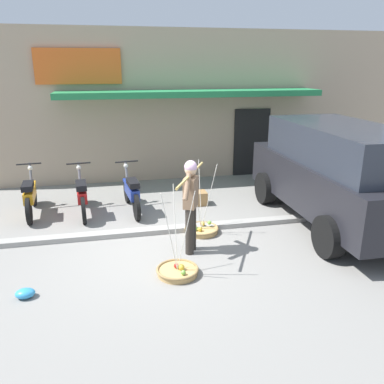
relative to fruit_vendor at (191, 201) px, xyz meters
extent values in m
plane|color=gray|center=(-0.39, 0.26, -0.98)|extent=(90.00, 90.00, 0.00)
cube|color=gray|center=(-0.39, 0.96, -0.93)|extent=(20.00, 0.24, 0.10)
cylinder|color=#2D2823|center=(-0.04, -0.08, -0.55)|extent=(0.15, 0.15, 0.86)
cylinder|color=#2D2823|center=(0.04, 0.08, -0.55)|extent=(0.15, 0.15, 0.86)
cube|color=#84664C|center=(0.00, 0.00, 0.15)|extent=(0.33, 0.39, 0.54)
sphere|color=#E0B78E|center=(0.00, 0.00, 0.56)|extent=(0.21, 0.21, 0.21)
sphere|color=#D1A8CC|center=(0.00, 0.00, 0.61)|extent=(0.22, 0.22, 0.22)
cylinder|color=#84664C|center=(-0.11, -0.21, 0.32)|extent=(0.23, 0.34, 0.43)
cylinder|color=#84664C|center=(0.11, 0.21, 0.32)|extent=(0.23, 0.34, 0.43)
cylinder|color=tan|center=(0.00, 0.00, 0.47)|extent=(0.81, 1.56, 0.04)
cylinder|color=tan|center=(-0.39, -0.77, -0.93)|extent=(0.65, 0.65, 0.09)
torus|color=olive|center=(-0.39, -0.77, -0.88)|extent=(0.69, 0.69, 0.05)
sphere|color=yellow|center=(-0.32, -0.80, -0.84)|extent=(0.10, 0.10, 0.10)
sphere|color=red|center=(-0.39, -0.72, -0.85)|extent=(0.08, 0.08, 0.08)
sphere|color=#76B746|center=(-0.33, -0.96, -0.85)|extent=(0.08, 0.08, 0.08)
cylinder|color=silver|center=(-0.39, -0.62, -0.21)|extent=(0.01, 0.31, 1.36)
cylinder|color=silver|center=(-0.52, -0.85, -0.21)|extent=(0.27, 0.16, 1.36)
cylinder|color=silver|center=(-0.26, -0.85, -0.21)|extent=(0.27, 0.16, 1.36)
cylinder|color=tan|center=(0.39, 0.77, -0.93)|extent=(0.65, 0.65, 0.09)
torus|color=olive|center=(0.39, 0.77, -0.88)|extent=(0.69, 0.69, 0.05)
sphere|color=gold|center=(0.44, 0.89, -0.84)|extent=(0.09, 0.09, 0.09)
sphere|color=gold|center=(0.33, 0.64, -0.84)|extent=(0.09, 0.09, 0.09)
sphere|color=#67A03D|center=(0.24, 0.68, -0.84)|extent=(0.09, 0.09, 0.09)
sphere|color=red|center=(0.43, 0.92, -0.85)|extent=(0.08, 0.08, 0.08)
sphere|color=#78B947|center=(0.56, 0.82, -0.80)|extent=(0.08, 0.08, 0.08)
sphere|color=gold|center=(0.25, 0.83, -0.84)|extent=(0.10, 0.10, 0.10)
cylinder|color=silver|center=(0.39, 0.92, -0.21)|extent=(0.01, 0.31, 1.36)
cylinder|color=silver|center=(0.26, 0.70, -0.21)|extent=(0.27, 0.16, 1.36)
cylinder|color=silver|center=(0.52, 0.70, -0.21)|extent=(0.27, 0.16, 1.36)
cylinder|color=black|center=(-3.17, 3.21, -0.69)|extent=(0.12, 0.58, 0.58)
cylinder|color=black|center=(-3.08, 1.98, -0.69)|extent=(0.12, 0.58, 0.58)
cube|color=orange|center=(-3.17, 3.21, -0.43)|extent=(0.16, 0.29, 0.06)
cube|color=orange|center=(-3.12, 2.49, -0.47)|extent=(0.27, 0.91, 0.24)
cube|color=black|center=(-3.10, 2.31, -0.23)|extent=(0.26, 0.58, 0.12)
cylinder|color=slate|center=(-3.16, 3.11, -0.30)|extent=(0.08, 0.30, 0.76)
cylinder|color=black|center=(-3.16, 3.03, 0.09)|extent=(0.54, 0.08, 0.04)
sphere|color=silver|center=(-3.17, 3.19, -0.05)|extent=(0.11, 0.11, 0.11)
cylinder|color=black|center=(-2.06, 3.02, -0.69)|extent=(0.13, 0.58, 0.58)
cylinder|color=black|center=(-1.95, 1.79, -0.69)|extent=(0.13, 0.58, 0.58)
cube|color=red|center=(-2.06, 3.02, -0.43)|extent=(0.16, 0.29, 0.06)
cube|color=red|center=(-2.00, 2.31, -0.47)|extent=(0.28, 0.91, 0.24)
cube|color=black|center=(-1.98, 2.13, -0.23)|extent=(0.27, 0.58, 0.12)
cylinder|color=slate|center=(-2.05, 2.92, -0.30)|extent=(0.09, 0.30, 0.76)
cylinder|color=black|center=(-2.04, 2.84, 0.09)|extent=(0.54, 0.09, 0.04)
sphere|color=silver|center=(-2.06, 3.00, -0.05)|extent=(0.11, 0.11, 0.11)
cylinder|color=black|center=(-0.97, 2.96, -0.69)|extent=(0.14, 0.59, 0.58)
cylinder|color=black|center=(-0.83, 1.73, -0.69)|extent=(0.14, 0.59, 0.58)
cube|color=navy|center=(-0.97, 2.96, -0.43)|extent=(0.17, 0.29, 0.06)
cube|color=navy|center=(-0.89, 2.25, -0.47)|extent=(0.30, 0.92, 0.24)
cube|color=black|center=(-0.87, 2.07, -0.23)|extent=(0.28, 0.58, 0.12)
cylinder|color=slate|center=(-0.96, 2.86, -0.30)|extent=(0.09, 0.30, 0.76)
cylinder|color=black|center=(-0.95, 2.78, 0.09)|extent=(0.54, 0.09, 0.04)
sphere|color=silver|center=(-0.97, 2.94, -0.05)|extent=(0.11, 0.11, 0.11)
cube|color=black|center=(3.27, 0.75, -0.12)|extent=(1.93, 4.71, 0.96)
cube|color=#282D38|center=(3.27, 0.60, 0.74)|extent=(1.73, 3.68, 0.76)
cube|color=black|center=(3.28, 3.16, -0.30)|extent=(1.62, 0.11, 0.44)
cylinder|color=black|center=(2.33, 2.21, -0.60)|extent=(0.26, 0.76, 0.76)
cylinder|color=black|center=(4.23, 2.20, -0.60)|extent=(0.26, 0.76, 0.76)
cylinder|color=black|center=(2.31, -0.70, -0.60)|extent=(0.26, 0.76, 0.76)
cube|color=silver|center=(3.28, 3.12, -0.48)|extent=(0.44, 0.02, 0.12)
cube|color=tan|center=(0.95, 7.32, 1.12)|extent=(13.00, 5.00, 4.20)
cube|color=#237F47|center=(0.95, 4.32, 1.52)|extent=(7.15, 1.00, 0.16)
cube|color=#DB5B1E|center=(-1.97, 4.77, 2.22)|extent=(2.20, 0.08, 0.90)
cube|color=black|center=(2.90, 4.80, 0.02)|extent=(1.10, 0.06, 2.00)
ellipsoid|color=#3393D1|center=(-2.67, -0.96, -0.91)|extent=(0.28, 0.22, 0.14)
cube|color=olive|center=(0.68, 2.44, -0.82)|extent=(0.44, 0.36, 0.32)
camera|label=1|loc=(-1.35, -6.34, 2.25)|focal=36.81mm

